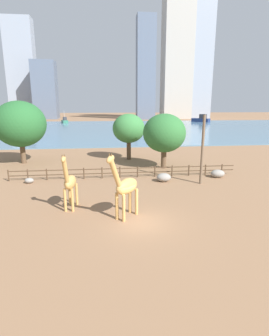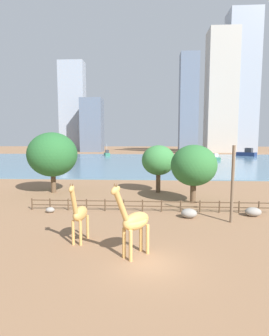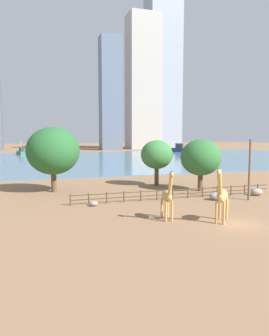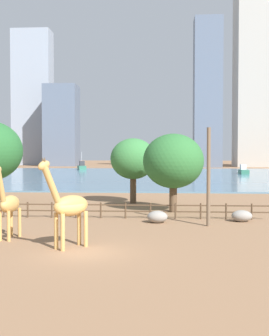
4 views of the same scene
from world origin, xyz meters
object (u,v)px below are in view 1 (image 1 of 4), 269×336
giraffe_companion (70,182)px  boulder_near_fence (218,174)px  boat_ferry (65,121)px  boulder_by_pole (164,177)px  boulder_small (29,181)px  tree_left_large (20,124)px  tree_center_broad (164,133)px  boat_sailboat (201,119)px  giraffe_tall (125,187)px  utility_pole (202,150)px  tree_right_tall (129,129)px  boat_tug (174,124)px

giraffe_companion → boulder_near_fence: (15.84, 7.71, -1.76)m
giraffe_companion → boat_ferry: (-15.09, 104.91, -1.09)m
boulder_by_pole → boulder_small: (-14.56, 1.07, -0.18)m
boulder_near_fence → tree_left_large: bearing=156.7°
tree_center_broad → giraffe_companion: bearing=-129.1°
giraffe_companion → boulder_small: giraffe_companion is taller
giraffe_companion → boat_sailboat: (50.07, 104.50, -0.74)m
giraffe_tall → giraffe_companion: (-4.26, 2.24, -0.21)m
giraffe_companion → utility_pole: 14.18m
boulder_small → tree_left_large: tree_left_large is taller
giraffe_tall → boulder_near_fence: 15.39m
tree_center_broad → utility_pole: bearing=-72.7°
boat_ferry → boat_sailboat: boat_ferry is taller
giraffe_companion → tree_center_broad: (10.63, 13.09, 2.42)m
boat_ferry → boulder_small: bearing=168.5°
giraffe_companion → tree_right_tall: bearing=168.8°
giraffe_tall → boulder_by_pole: (4.96, 9.00, -1.96)m
boulder_near_fence → tree_right_tall: bearing=128.8°
utility_pole → boulder_by_pole: bearing=162.0°
giraffe_tall → tree_right_tall: 21.76m
giraffe_companion → boulder_near_fence: bearing=123.5°
tree_left_large → utility_pole: bearing=-30.4°
tree_left_large → boat_tug: bearing=57.8°
boulder_near_fence → boulder_by_pole: size_ratio=1.03×
boulder_small → tree_left_large: (-3.53, 10.53, 5.31)m
boulder_small → tree_right_tall: (11.89, 11.46, 4.45)m
giraffe_companion → boulder_by_pole: bearing=133.8°
tree_left_large → tree_right_tall: tree_left_large is taller
boulder_small → boat_ferry: boat_ferry is taller
tree_center_broad → boulder_by_pole: bearing=-102.6°
tree_left_large → boat_sailboat: bearing=55.6°
giraffe_companion → tree_right_tall: tree_right_tall is taller
boulder_near_fence → boat_sailboat: bearing=70.5°
tree_right_tall → boat_tug: bearing=68.8°
boulder_near_fence → boulder_small: size_ratio=1.72×
boat_ferry → tree_right_tall: bearing=176.9°
boulder_near_fence → tree_right_tall: (-9.29, 11.57, 4.28)m
utility_pole → boulder_small: (-18.32, 2.29, -3.34)m
tree_left_large → tree_center_broad: size_ratio=1.23×
utility_pole → boat_ferry: bearing=105.8°
tree_left_large → boat_tug: 73.23m
boulder_near_fence → boat_ferry: bearing=107.7°
boulder_near_fence → boulder_small: boulder_near_fence is taller
giraffe_companion → tree_left_large: tree_left_large is taller
giraffe_tall → boulder_by_pole: 10.46m
giraffe_tall → tree_right_tall: size_ratio=0.74×
giraffe_companion → tree_right_tall: 20.52m
boat_ferry → boulder_near_fence: bearing=-179.6°
giraffe_companion → boat_tug: giraffe_companion is taller
boat_sailboat → tree_left_large: bearing=100.4°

